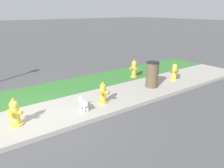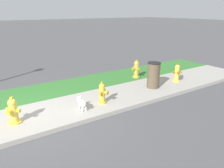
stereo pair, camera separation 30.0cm
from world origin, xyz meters
name	(u,v)px [view 1 (the left image)]	position (x,y,z in m)	size (l,w,h in m)	color
ground_plane	(31,120)	(0.00, 0.00, 0.00)	(120.00, 120.00, 0.00)	#515154
sidewalk_pavement	(31,120)	(0.00, 0.00, 0.01)	(18.00, 1.83, 0.01)	#ADA89E
grass_verge	(14,98)	(0.00, 1.78, 0.00)	(18.00, 1.73, 0.01)	#387A33
street_curb	(44,135)	(0.00, -1.00, 0.06)	(18.00, 0.16, 0.12)	#ADA89E
fire_hydrant_far_end	(134,69)	(4.63, 1.27, 0.36)	(0.36, 0.38, 0.74)	gold
fire_hydrant_near_corner	(15,113)	(-0.35, -0.08, 0.33)	(0.35, 0.35, 0.69)	yellow
fire_hydrant_at_driveway	(103,93)	(2.10, -0.22, 0.32)	(0.34, 0.32, 0.67)	gold
fire_hydrant_across_street	(174,72)	(5.60, -0.03, 0.35)	(0.36, 0.33, 0.72)	yellow
small_white_dog	(83,103)	(1.38, -0.30, 0.21)	(0.21, 0.51, 0.38)	white
trash_bin	(152,75)	(4.33, -0.04, 0.47)	(0.47, 0.47, 0.93)	brown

